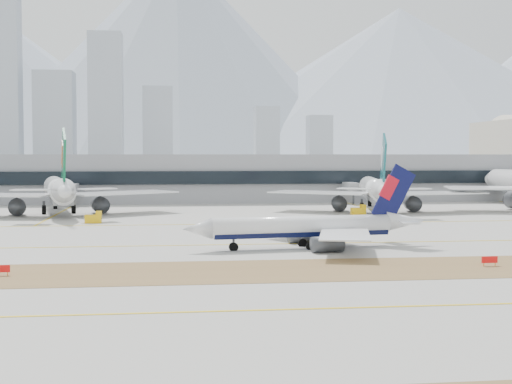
{
  "coord_description": "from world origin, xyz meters",
  "views": [
    {
      "loc": [
        -15.2,
        -121.9,
        14.88
      ],
      "look_at": [
        1.66,
        18.0,
        7.5
      ],
      "focal_mm": 50.0,
      "sensor_mm": 36.0,
      "label": 1
    }
  ],
  "objects": [
    {
      "name": "taxiing_airliner",
      "position": [
        7.0,
        -10.53,
        3.28
      ],
      "size": [
        40.38,
        34.81,
        13.58
      ],
      "rotation": [
        0.0,
        0.0,
        3.28
      ],
      "color": "white",
      "rests_on": "ground"
    },
    {
      "name": "mountain_ridge",
      "position": [
        33.0,
        1404.14,
        181.85
      ],
      "size": [
        2830.0,
        1120.0,
        470.0
      ],
      "color": "#9EA8B7",
      "rests_on": "ground"
    },
    {
      "name": "apron_markings",
      "position": [
        0.0,
        -53.95,
        0.02
      ],
      "size": [
        360.0,
        122.22,
        0.06
      ],
      "color": "brown",
      "rests_on": "ground"
    },
    {
      "name": "city_skyline",
      "position": [
        -106.76,
        453.42,
        49.8
      ],
      "size": [
        342.0,
        49.8,
        140.0
      ],
      "color": "#9DA5B2",
      "rests_on": "ground"
    },
    {
      "name": "hold_sign_left",
      "position": [
        -35.96,
        -32.0,
        0.88
      ],
      "size": [
        2.2,
        0.15,
        1.35
      ],
      "color": "red",
      "rests_on": "ground"
    },
    {
      "name": "gse_c",
      "position": [
        30.95,
        48.87,
        1.05
      ],
      "size": [
        3.55,
        2.0,
        2.6
      ],
      "color": "yellow",
      "rests_on": "ground"
    },
    {
      "name": "gse_b",
      "position": [
        -31.8,
        35.95,
        1.05
      ],
      "size": [
        3.55,
        2.0,
        2.6
      ],
      "color": "yellow",
      "rests_on": "ground"
    },
    {
      "name": "hold_sign_right",
      "position": [
        27.03,
        -32.0,
        0.88
      ],
      "size": [
        2.2,
        0.15,
        1.35
      ],
      "color": "red",
      "rests_on": "ground"
    },
    {
      "name": "terminal",
      "position": [
        0.0,
        114.84,
        7.5
      ],
      "size": [
        280.0,
        43.1,
        15.0
      ],
      "color": "gray",
      "rests_on": "ground"
    },
    {
      "name": "ground",
      "position": [
        0.0,
        0.0,
        0.0
      ],
      "size": [
        3000.0,
        3000.0,
        0.0
      ],
      "primitive_type": "plane",
      "color": "gray",
      "rests_on": "ground"
    },
    {
      "name": "widebody_eva",
      "position": [
        -43.02,
        61.02,
        5.62
      ],
      "size": [
        58.11,
        57.73,
        21.15
      ],
      "rotation": [
        0.0,
        0.0,
        1.78
      ],
      "color": "white",
      "rests_on": "ground"
    },
    {
      "name": "widebody_cathay",
      "position": [
        38.6,
        60.8,
        5.39
      ],
      "size": [
        55.8,
        55.37,
        20.26
      ],
      "rotation": [
        0.0,
        0.0,
        1.38
      ],
      "color": "white",
      "rests_on": "ground"
    }
  ]
}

